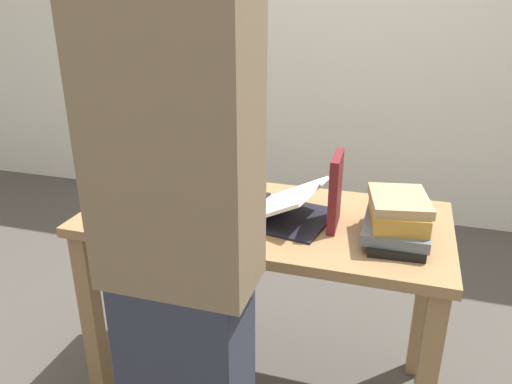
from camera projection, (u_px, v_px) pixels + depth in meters
name	position (u px, v px, depth m)	size (l,w,h in m)	color
ground_plane	(263.00, 383.00, 2.05)	(12.00, 12.00, 0.00)	#47423D
wall_back	(345.00, 23.00, 3.18)	(8.00, 0.06, 2.60)	silver
reading_desk	(264.00, 245.00, 1.81)	(1.27, 0.61, 0.76)	#937047
open_book	(251.00, 201.00, 1.78)	(0.61, 0.39, 0.13)	black
book_stack_tall	(397.00, 219.00, 1.57)	(0.21, 0.30, 0.15)	black
book_standing_upright	(335.00, 191.00, 1.63)	(0.03, 0.16, 0.25)	maroon
reading_lamp	(168.00, 111.00, 1.89)	(0.14, 0.14, 0.40)	#2D2D33
coffee_mug	(191.00, 179.00, 1.95)	(0.11, 0.08, 0.10)	#335184
pencil	(245.00, 234.00, 1.62)	(0.05, 0.16, 0.01)	gold
person_reader	(181.00, 269.00, 1.18)	(0.36, 0.21, 1.79)	#2D3342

